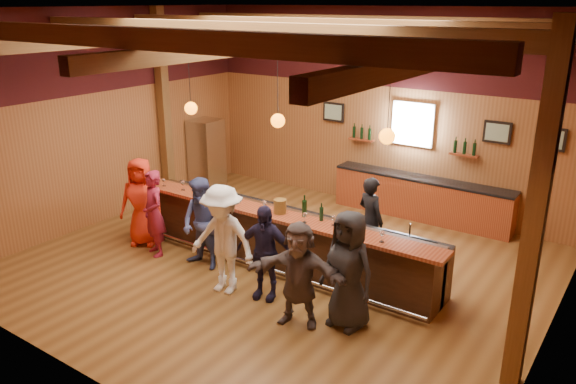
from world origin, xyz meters
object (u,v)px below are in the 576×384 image
at_px(stainless_fridge, 207,155).
at_px(ice_bucket, 280,206).
at_px(customer_brown, 299,274).
at_px(back_bar_cabinet, 421,198).
at_px(customer_orange, 142,202).
at_px(customer_white, 223,240).
at_px(customer_dark, 348,270).
at_px(customer_navy, 264,252).
at_px(bottle_a, 304,208).
at_px(customer_redvest, 154,213).
at_px(bartender, 370,220).
at_px(bar_counter, 284,237).
at_px(customer_denim, 202,224).

bearing_deg(stainless_fridge, ice_bucket, -32.81).
xyz_separation_m(customer_brown, ice_bucket, (-1.22, 1.26, 0.42)).
distance_m(back_bar_cabinet, stainless_fridge, 5.43).
distance_m(customer_orange, customer_white, 2.65).
height_order(back_bar_cabinet, customer_dark, customer_dark).
xyz_separation_m(customer_navy, ice_bucket, (-0.34, 0.91, 0.43)).
distance_m(customer_orange, bottle_a, 3.45).
relative_size(back_bar_cabinet, customer_orange, 2.27).
distance_m(customer_redvest, customer_dark, 4.20).
relative_size(customer_white, bottle_a, 4.88).
bearing_deg(customer_orange, bartender, -2.76).
bearing_deg(bar_counter, customer_dark, -30.62).
bearing_deg(customer_denim, bartender, 41.58).
relative_size(bar_counter, bottle_a, 16.52).
distance_m(ice_bucket, bottle_a, 0.45).
distance_m(customer_navy, customer_dark, 1.51).
xyz_separation_m(customer_navy, bottle_a, (0.10, 1.02, 0.46)).
distance_m(back_bar_cabinet, customer_brown, 5.11).
distance_m(stainless_fridge, customer_navy, 5.84).
bearing_deg(stainless_fridge, bar_counter, -30.76).
relative_size(customer_brown, bottle_a, 4.27).
xyz_separation_m(back_bar_cabinet, customer_orange, (-4.00, -4.41, 0.40)).
distance_m(stainless_fridge, ice_bucket, 5.04).
bearing_deg(back_bar_cabinet, customer_brown, -88.33).
distance_m(bartender, ice_bucket, 1.75).
height_order(customer_orange, customer_dark, customer_dark).
height_order(back_bar_cabinet, customer_white, customer_white).
xyz_separation_m(stainless_fridge, ice_bucket, (4.23, -2.72, 0.33)).
bearing_deg(back_bar_cabinet, customer_redvest, -126.56).
xyz_separation_m(customer_white, customer_brown, (1.56, -0.12, -0.12)).
bearing_deg(back_bar_cabinet, customer_navy, -98.82).
xyz_separation_m(bar_counter, customer_orange, (-2.82, -0.84, 0.36)).
xyz_separation_m(customer_orange, customer_white, (2.59, -0.58, 0.05)).
height_order(stainless_fridge, customer_dark, customer_dark).
relative_size(customer_navy, customer_dark, 0.88).
height_order(customer_navy, bartender, bartender).
xyz_separation_m(customer_denim, bottle_a, (1.66, 0.77, 0.42)).
bearing_deg(ice_bucket, customer_redvest, -161.69).
bearing_deg(customer_navy, bar_counter, 96.08).
xyz_separation_m(bar_counter, customer_denim, (-1.12, -0.94, 0.32)).
distance_m(customer_white, bottle_a, 1.50).
bearing_deg(customer_dark, customer_brown, -140.66).
bearing_deg(customer_orange, customer_brown, -36.77).
height_order(stainless_fridge, customer_denim, stainless_fridge).
relative_size(customer_orange, customer_brown, 1.08).
distance_m(customer_denim, ice_bucket, 1.45).
bearing_deg(bar_counter, customer_navy, -69.41).
bearing_deg(customer_denim, customer_brown, -11.68).
bearing_deg(bar_counter, customer_denim, -139.95).
distance_m(back_bar_cabinet, customer_redvest, 5.77).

